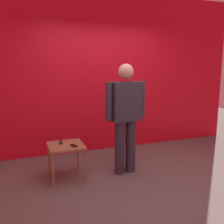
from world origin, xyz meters
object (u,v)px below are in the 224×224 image
object	(u,v)px
side_table	(66,150)
standing_person	(125,113)
cell_phone	(74,146)
tv_remote	(61,142)

from	to	relation	value
side_table	standing_person	bearing A→B (deg)	-6.14
side_table	cell_phone	xyz separation A→B (m)	(0.10, -0.11, 0.08)
cell_phone	tv_remote	size ratio (longest dim) A/B	0.85
standing_person	tv_remote	bearing A→B (deg)	167.89
side_table	cell_phone	bearing A→B (deg)	-47.15
side_table	tv_remote	bearing A→B (deg)	115.70
standing_person	side_table	world-z (taller)	standing_person
side_table	tv_remote	world-z (taller)	tv_remote
standing_person	side_table	bearing A→B (deg)	173.86
standing_person	cell_phone	size ratio (longest dim) A/B	12.01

